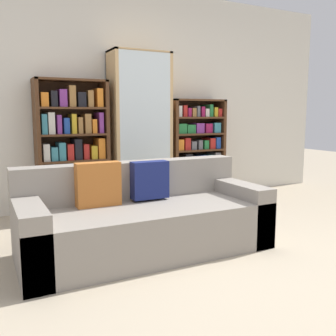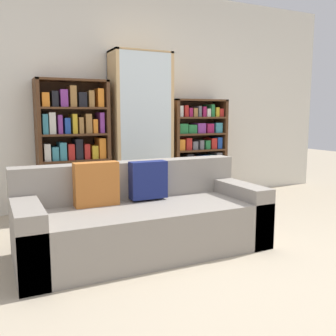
{
  "view_description": "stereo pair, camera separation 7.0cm",
  "coord_description": "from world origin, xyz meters",
  "px_view_note": "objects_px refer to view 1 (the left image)",
  "views": [
    {
      "loc": [
        -1.74,
        -2.08,
        1.14
      ],
      "look_at": [
        0.04,
        1.46,
        0.57
      ],
      "focal_mm": 40.0,
      "sensor_mm": 36.0,
      "label": 1
    },
    {
      "loc": [
        -1.68,
        -2.11,
        1.14
      ],
      "look_at": [
        0.04,
        1.46,
        0.57
      ],
      "focal_mm": 40.0,
      "sensor_mm": 36.0,
      "label": 2
    }
  ],
  "objects_px": {
    "bookshelf_right": "(195,151)",
    "display_cabinet": "(140,131)",
    "bookshelf_left": "(72,150)",
    "wine_bottle": "(192,200)",
    "couch": "(144,219)"
  },
  "relations": [
    {
      "from": "couch",
      "to": "wine_bottle",
      "type": "height_order",
      "value": "couch"
    },
    {
      "from": "wine_bottle",
      "to": "bookshelf_left",
      "type": "bearing_deg",
      "value": 154.01
    },
    {
      "from": "display_cabinet",
      "to": "bookshelf_left",
      "type": "bearing_deg",
      "value": 178.92
    },
    {
      "from": "bookshelf_left",
      "to": "bookshelf_right",
      "type": "xyz_separation_m",
      "value": [
        1.65,
        0.0,
        -0.09
      ]
    },
    {
      "from": "bookshelf_left",
      "to": "couch",
      "type": "bearing_deg",
      "value": -80.85
    },
    {
      "from": "couch",
      "to": "bookshelf_left",
      "type": "relative_size",
      "value": 1.33
    },
    {
      "from": "couch",
      "to": "display_cabinet",
      "type": "relative_size",
      "value": 1.08
    },
    {
      "from": "bookshelf_left",
      "to": "wine_bottle",
      "type": "xyz_separation_m",
      "value": [
        1.24,
        -0.61,
        -0.6
      ]
    },
    {
      "from": "bookshelf_right",
      "to": "display_cabinet",
      "type": "bearing_deg",
      "value": -178.89
    },
    {
      "from": "bookshelf_left",
      "to": "wine_bottle",
      "type": "bearing_deg",
      "value": -25.99
    },
    {
      "from": "wine_bottle",
      "to": "couch",
      "type": "bearing_deg",
      "value": -137.61
    },
    {
      "from": "couch",
      "to": "bookshelf_right",
      "type": "xyz_separation_m",
      "value": [
        1.41,
        1.52,
        0.38
      ]
    },
    {
      "from": "bookshelf_left",
      "to": "bookshelf_right",
      "type": "height_order",
      "value": "bookshelf_left"
    },
    {
      "from": "display_cabinet",
      "to": "wine_bottle",
      "type": "distance_m",
      "value": 1.08
    },
    {
      "from": "bookshelf_right",
      "to": "wine_bottle",
      "type": "distance_m",
      "value": 0.89
    }
  ]
}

